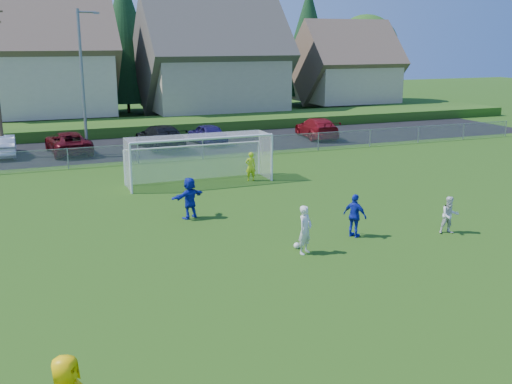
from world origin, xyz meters
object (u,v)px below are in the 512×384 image
player_white_a (305,230)px  car_b (3,146)px  car_d (160,137)px  car_c (68,143)px  player_white_b (450,215)px  soccer_ball (297,246)px  goalkeeper (251,166)px  soccer_goal (198,151)px  player_blue_b (190,198)px  player_blue_a (355,216)px  car_e (207,134)px  car_g (317,128)px

player_white_a → car_b: 24.96m
car_d → car_c: bearing=-9.4°
player_white_b → car_c: player_white_b is taller
soccer_ball → car_b: size_ratio=0.05×
soccer_ball → goalkeeper: 10.65m
player_white_a → soccer_goal: (-0.43, 11.55, 0.77)m
car_c → soccer_goal: size_ratio=0.69×
player_white_b → car_c: (-12.08, 22.55, -0.01)m
player_white_b → player_blue_b: 10.30m
player_white_b → car_d: car_d is taller
player_blue_a → goalkeeper: size_ratio=1.08×
player_white_a → player_blue_b: (-2.56, 5.56, 0.01)m
player_white_b → soccer_goal: bearing=134.9°
player_blue_a → goalkeeper: player_blue_a is taller
player_blue_a → soccer_goal: (-2.95, 10.62, 0.81)m
player_white_b → car_e: (-2.64, 22.73, -0.00)m
goalkeeper → car_b: (-12.09, 11.99, -0.07)m
car_b → soccer_goal: (9.46, -11.37, 0.94)m
player_white_b → player_blue_b: size_ratio=0.84×
soccer_ball → player_blue_a: (2.57, 0.39, 0.71)m
player_blue_a → goalkeeper: (-0.31, 9.99, -0.06)m
car_g → soccer_goal: (-12.29, -10.64, 0.87)m
car_b → car_c: (3.88, -0.41, 0.02)m
player_blue_b → car_c: size_ratio=0.34×
player_blue_b → soccer_goal: soccer_goal is taller
soccer_ball → player_blue_b: bearing=116.5°
player_blue_b → goalkeeper: player_blue_b is taller
car_c → player_blue_a: bearing=105.7°
player_blue_a → car_b: bearing=0.8°
goalkeeper → soccer_goal: size_ratio=0.20×
player_white_a → car_e: player_white_a is taller
player_blue_b → car_d: player_blue_b is taller
player_white_b → player_blue_a: 3.69m
car_e → player_white_b: bearing=91.2°
player_white_a → car_g: size_ratio=0.33×
car_g → player_white_a: bearing=69.4°
goalkeeper → soccer_ball: bearing=80.7°
soccer_ball → car_c: car_c is taller
car_c → car_g: (17.87, -0.31, 0.05)m
soccer_goal → car_c: bearing=117.0°
player_blue_a → goalkeeper: 10.00m
goalkeeper → player_blue_b: bearing=51.3°
car_b → player_blue_a: bearing=119.8°
car_e → player_white_a: bearing=76.0°
soccer_goal → player_blue_a: bearing=-74.5°
soccer_ball → player_white_b: (6.12, -0.58, 0.61)m
player_blue_b → car_d: 16.69m
player_white_b → car_c: bearing=133.8°
player_white_a → car_c: player_white_a is taller
player_blue_b → soccer_goal: 6.40m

